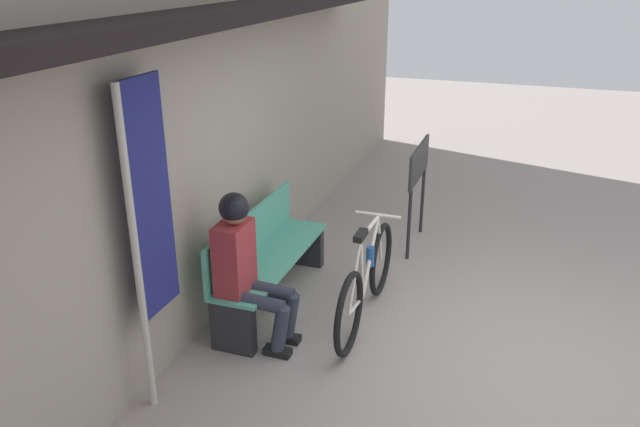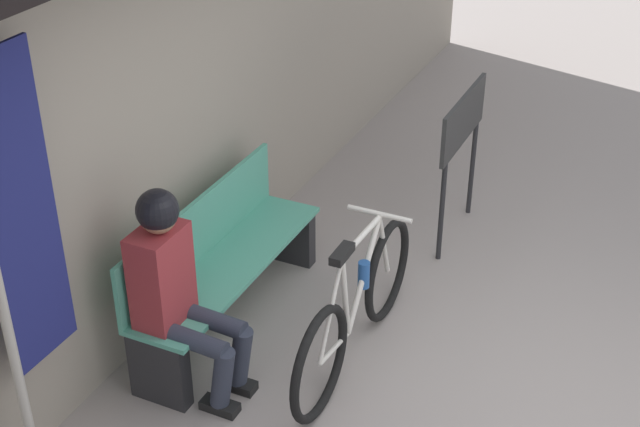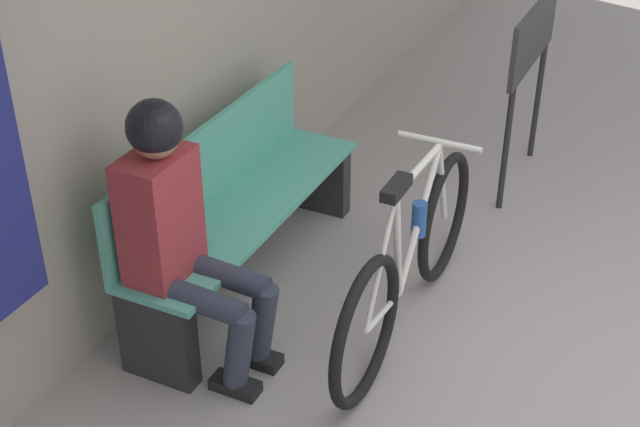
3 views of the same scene
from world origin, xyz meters
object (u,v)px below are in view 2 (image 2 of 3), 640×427
(bicycle, at_px, (356,309))
(person_seated, at_px, (175,281))
(banner_pole, at_px, (16,240))
(park_bench_near, at_px, (222,267))
(signboard, at_px, (463,131))

(bicycle, xyz_separation_m, person_seated, (-0.64, 0.80, 0.36))
(bicycle, xyz_separation_m, banner_pole, (-1.40, 1.09, 0.97))
(park_bench_near, height_order, banner_pole, banner_pole)
(person_seated, xyz_separation_m, banner_pole, (-0.76, 0.29, 0.61))
(park_bench_near, relative_size, signboard, 1.53)
(bicycle, bearing_deg, park_bench_near, 89.70)
(banner_pole, bearing_deg, person_seated, -21.08)
(park_bench_near, distance_m, signboard, 1.96)
(person_seated, distance_m, banner_pole, 1.02)
(banner_pole, xyz_separation_m, signboard, (3.03, -1.19, -0.50))
(banner_pole, distance_m, signboard, 3.29)
(bicycle, distance_m, banner_pole, 2.02)
(bicycle, xyz_separation_m, signboard, (1.63, -0.10, 0.48))
(bicycle, height_order, person_seated, person_seated)
(signboard, bearing_deg, park_bench_near, 148.39)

